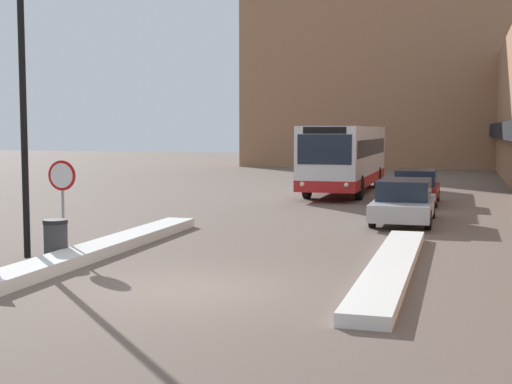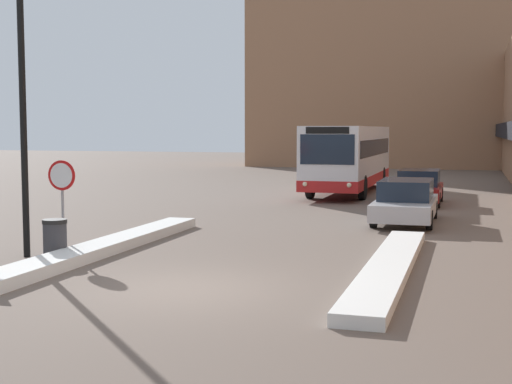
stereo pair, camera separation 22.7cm
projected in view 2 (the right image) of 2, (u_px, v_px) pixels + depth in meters
ground_plane at (186, 289)px, 13.83m from camera, size 160.00×160.00×0.00m
building_backdrop_far at (407, 77)px, 59.47m from camera, size 26.00×8.00×14.93m
snow_bank_left at (106, 246)px, 18.08m from camera, size 0.90×10.10×0.27m
snow_bank_right at (390, 267)px, 15.51m from camera, size 0.90×9.51×0.24m
city_bus at (349, 157)px, 34.99m from camera, size 2.64×11.48×3.25m
parked_car_front at (406, 201)px, 23.68m from camera, size 1.92×4.84×1.44m
parked_car_middle at (419, 187)px, 29.69m from camera, size 1.85×4.32×1.43m
stop_sign at (62, 186)px, 17.95m from camera, size 0.76×0.08×2.33m
street_lamp at (32, 86)px, 16.94m from camera, size 1.46×0.36×6.69m
trash_bin at (55, 239)px, 17.11m from camera, size 0.59×0.59×0.95m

